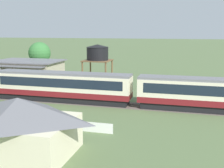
{
  "coord_description": "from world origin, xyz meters",
  "views": [
    {
      "loc": [
        16.51,
        -36.53,
        10.32
      ],
      "look_at": [
        5.93,
        3.0,
        2.4
      ],
      "focal_mm": 45.0,
      "sensor_mm": 36.0,
      "label": 1
    }
  ],
  "objects": [
    {
      "name": "yard_tree_0",
      "position": [
        -16.76,
        22.43,
        5.0
      ],
      "size": [
        5.11,
        5.11,
        7.57
      ],
      "color": "#4C3823",
      "rests_on": "ground_plane"
    },
    {
      "name": "railway_track",
      "position": [
        1.32,
        0.39,
        0.01
      ],
      "size": [
        104.59,
        3.6,
        0.04
      ],
      "color": "#665B51",
      "rests_on": "ground_plane"
    },
    {
      "name": "passenger_train",
      "position": [
        -0.6,
        0.39,
        2.38
      ],
      "size": [
        63.51,
        3.1,
        4.29
      ],
      "color": "maroon",
      "rests_on": "ground_plane"
    },
    {
      "name": "ground_plane",
      "position": [
        0.0,
        0.0,
        0.0
      ],
      "size": [
        600.0,
        600.0,
        0.0
      ],
      "primitive_type": "plane",
      "color": "#566B42"
    },
    {
      "name": "water_tower",
      "position": [
        1.16,
        10.9,
        6.2
      ],
      "size": [
        4.71,
        4.71,
        7.81
      ],
      "color": "brown",
      "rests_on": "ground_plane"
    },
    {
      "name": "cottage_grey_roof_2",
      "position": [
        3.22,
        -16.96,
        2.51
      ],
      "size": [
        9.62,
        6.77,
        4.85
      ],
      "color": "beige",
      "rests_on": "ground_plane"
    },
    {
      "name": "station_building",
      "position": [
        -13.29,
        11.73,
        2.27
      ],
      "size": [
        12.83,
        9.56,
        4.48
      ],
      "color": "#BCB293",
      "rests_on": "ground_plane"
    }
  ]
}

